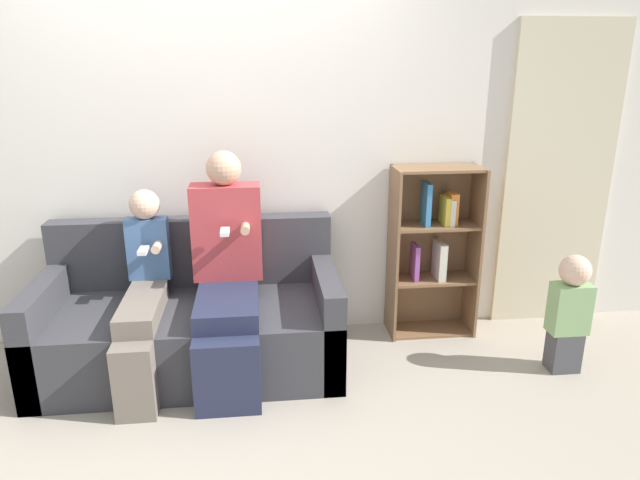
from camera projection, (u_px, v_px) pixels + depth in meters
name	position (u px, v px, depth m)	size (l,w,h in m)	color
ground_plane	(210.00, 412.00, 3.05)	(14.00, 14.00, 0.00)	#9E9384
back_wall	(209.00, 146.00, 3.58)	(10.00, 0.06, 2.55)	silver
curtain_panel	(558.00, 179.00, 3.86)	(0.75, 0.04, 2.05)	beige
couch	(192.00, 323.00, 3.44)	(1.75, 0.85, 0.85)	#38383D
adult_seated	(227.00, 267.00, 3.28)	(0.41, 0.81, 1.30)	#232842
child_seated	(142.00, 293.00, 3.21)	(0.25, 0.83, 1.07)	#70665B
toddler_standing	(569.00, 310.00, 3.35)	(0.22, 0.18, 0.73)	#47474C
bookshelf	(433.00, 246.00, 3.81)	(0.57, 0.28, 1.14)	brown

